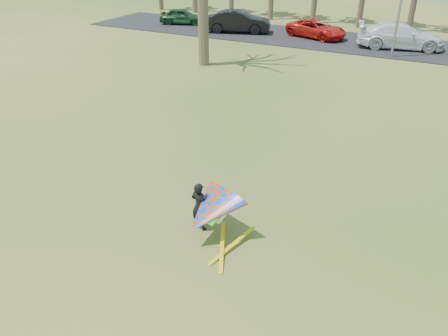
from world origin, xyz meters
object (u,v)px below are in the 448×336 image
at_px(car_2, 316,29).
at_px(kite_flyer, 209,211).
at_px(car_3, 400,36).
at_px(car_1, 238,21).
at_px(car_0, 182,16).

relative_size(car_2, kite_flyer, 1.95).
bearing_deg(car_3, car_1, 78.67).
height_order(car_2, car_3, car_3).
bearing_deg(kite_flyer, car_1, 113.69).
height_order(car_3, kite_flyer, kite_flyer).
xyz_separation_m(car_1, car_3, (12.17, 0.35, -0.01)).
distance_m(car_2, kite_flyer, 25.48).
distance_m(car_2, car_3, 6.11).
xyz_separation_m(car_0, car_1, (5.76, -0.90, 0.18)).
xyz_separation_m(car_0, kite_flyer, (16.33, -25.01, 0.12)).
bearing_deg(car_1, car_3, -105.68).
relative_size(car_2, car_3, 0.82).
xyz_separation_m(car_1, kite_flyer, (10.58, -24.11, -0.06)).
xyz_separation_m(car_0, car_2, (11.85, 0.07, -0.01)).
distance_m(car_0, car_2, 11.85).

